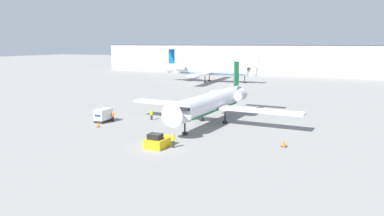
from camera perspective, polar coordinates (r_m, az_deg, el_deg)
name	(u,v)px	position (r m, az deg, el deg)	size (l,w,h in m)	color
ground_plane	(157,148)	(47.10, -5.32, -6.10)	(600.00, 600.00, 0.00)	gray
terminal_building	(303,58)	(160.91, 16.62, 7.26)	(180.00, 16.80, 13.42)	#B2B2B7
airplane_main	(212,102)	(60.76, 3.00, 0.88)	(29.76, 24.82, 9.80)	silver
pushback_tug	(158,141)	(47.53, -5.15, -5.09)	(2.38, 3.80, 1.85)	yellow
luggage_cart	(103,115)	(63.64, -13.36, -1.11)	(1.70, 3.00, 2.19)	#232326
worker_near_tug	(173,140)	(46.90, -2.95, -4.89)	(0.40, 0.26, 1.86)	#232838
worker_by_wing	(151,114)	(63.99, -6.20, -0.99)	(0.40, 0.25, 1.78)	#232838
worker_on_apron	(113,117)	(63.67, -11.96, -1.28)	(0.40, 0.24, 1.63)	#232838
traffic_cone_left	(98,125)	(60.11, -14.09, -2.46)	(0.51, 0.51, 0.83)	black
traffic_cone_right	(284,144)	(48.83, 13.87, -5.29)	(0.72, 0.72, 0.82)	black
airplane_parked_far_right	(210,70)	(126.16, 2.72, 5.84)	(31.12, 35.10, 11.01)	white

